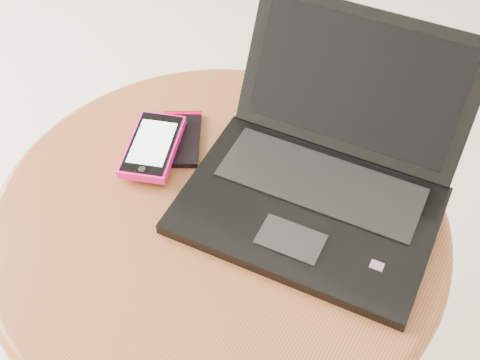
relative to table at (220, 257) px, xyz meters
The scene contains 4 objects.
table is the anchor object (origin of this frame).
laptop 0.21m from the table, 45.93° to the left, with size 0.36×0.35×0.20m.
phone_black 0.19m from the table, 143.83° to the left, with size 0.11×0.12×0.01m.
phone_pink 0.19m from the table, 162.20° to the left, with size 0.11×0.14×0.02m.
Camera 1 is at (0.36, -0.55, 1.18)m, focal length 47.68 mm.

